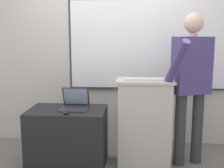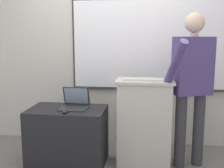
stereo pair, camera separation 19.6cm
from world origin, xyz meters
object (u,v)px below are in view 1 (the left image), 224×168
Objects in this scene: person_presenter at (191,79)px; computer_mouse_by_laptop at (66,112)px; lectern_podium at (144,122)px; wireless_keyboard at (143,79)px; side_desk at (68,137)px; laptop at (75,102)px.

computer_mouse_by_laptop is at bearing 172.35° from person_presenter.
lectern_podium is at bearing 19.90° from computer_mouse_by_laptop.
side_desk is at bearing -175.19° from wireless_keyboard.
wireless_keyboard is at bearing 0.62° from laptop.
side_desk is 1.13m from wireless_keyboard.
computer_mouse_by_laptop is (-0.87, -0.32, 0.19)m from lectern_podium.
side_desk is 9.01× the size of computer_mouse_by_laptop.
wireless_keyboard is (-0.02, -0.05, 0.52)m from lectern_podium.
person_presenter is 4.08× the size of wireless_keyboard.
laptop is 0.74× the size of wireless_keyboard.
wireless_keyboard is 0.95m from computer_mouse_by_laptop.
wireless_keyboard is (-0.55, -0.06, -0.01)m from person_presenter.
lectern_podium is at bearing 7.85° from side_desk.
computer_mouse_by_laptop is (-0.85, -0.26, -0.34)m from wireless_keyboard.
computer_mouse_by_laptop is at bearing -162.68° from wireless_keyboard.
person_presenter is (1.44, 0.14, 0.70)m from side_desk.
lectern_podium reaches higher than side_desk.
side_desk is 0.41m from computer_mouse_by_laptop.
lectern_podium is 0.93m from side_desk.
person_presenter reaches higher than wireless_keyboard.
wireless_keyboard is at bearing -114.21° from lectern_podium.
person_presenter is at bearing 1.53° from lectern_podium.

